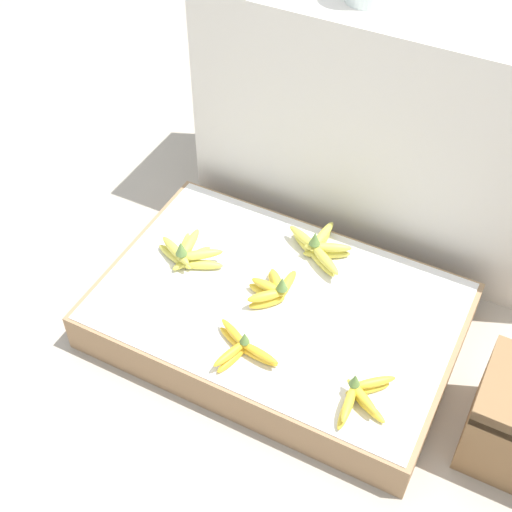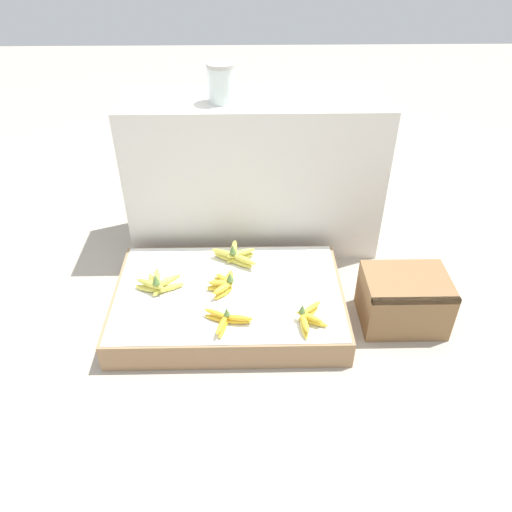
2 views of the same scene
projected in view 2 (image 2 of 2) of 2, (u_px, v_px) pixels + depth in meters
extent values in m
plane|color=#A89E8E|center=(229.00, 312.00, 2.40)|extent=(10.00, 10.00, 0.00)
cube|color=#997551|center=(229.00, 302.00, 2.36)|extent=(1.07, 0.70, 0.14)
cube|color=silver|center=(229.00, 291.00, 2.32)|extent=(1.03, 0.68, 0.00)
cube|color=beige|center=(255.00, 174.00, 2.66)|extent=(1.32, 0.43, 0.83)
cube|color=olive|center=(404.00, 300.00, 2.29)|extent=(0.38, 0.29, 0.25)
cube|color=brown|center=(416.00, 301.00, 2.11)|extent=(0.38, 0.02, 0.02)
ellipsoid|color=gold|center=(218.00, 319.00, 2.15)|extent=(0.13, 0.07, 0.02)
ellipsoid|color=gold|center=(223.00, 328.00, 2.10)|extent=(0.05, 0.13, 0.02)
ellipsoid|color=gold|center=(237.00, 321.00, 2.14)|extent=(0.13, 0.03, 0.02)
ellipsoid|color=gold|center=(217.00, 314.00, 2.14)|extent=(0.12, 0.08, 0.02)
ellipsoid|color=gold|center=(222.00, 324.00, 2.09)|extent=(0.06, 0.13, 0.02)
ellipsoid|color=gold|center=(238.00, 318.00, 2.12)|extent=(0.13, 0.04, 0.02)
cone|color=#5B7F3D|center=(226.00, 311.00, 2.10)|extent=(0.03, 0.03, 0.04)
ellipsoid|color=gold|center=(304.00, 328.00, 2.10)|extent=(0.04, 0.13, 0.03)
ellipsoid|color=gold|center=(314.00, 322.00, 2.13)|extent=(0.12, 0.07, 0.03)
ellipsoid|color=gold|center=(308.00, 314.00, 2.17)|extent=(0.11, 0.10, 0.03)
ellipsoid|color=gold|center=(305.00, 322.00, 2.09)|extent=(0.04, 0.13, 0.03)
ellipsoid|color=gold|center=(309.00, 317.00, 2.12)|extent=(0.12, 0.09, 0.03)
ellipsoid|color=gold|center=(311.00, 308.00, 2.16)|extent=(0.11, 0.10, 0.03)
cone|color=#5B7F3D|center=(302.00, 308.00, 2.11)|extent=(0.03, 0.03, 0.04)
ellipsoid|color=gold|center=(169.00, 288.00, 2.31)|extent=(0.15, 0.09, 0.03)
ellipsoid|color=gold|center=(161.00, 286.00, 2.32)|extent=(0.08, 0.15, 0.03)
ellipsoid|color=gold|center=(154.00, 283.00, 2.34)|extent=(0.09, 0.15, 0.03)
ellipsoid|color=gold|center=(150.00, 289.00, 2.30)|extent=(0.15, 0.07, 0.03)
ellipsoid|color=gold|center=(167.00, 281.00, 2.30)|extent=(0.14, 0.12, 0.03)
ellipsoid|color=gold|center=(157.00, 278.00, 2.32)|extent=(0.05, 0.15, 0.03)
ellipsoid|color=gold|center=(150.00, 284.00, 2.28)|extent=(0.15, 0.09, 0.03)
cone|color=#5B7F3D|center=(156.00, 279.00, 2.25)|extent=(0.04, 0.04, 0.05)
ellipsoid|color=gold|center=(230.00, 281.00, 2.35)|extent=(0.04, 0.11, 0.03)
ellipsoid|color=gold|center=(222.00, 283.00, 2.34)|extent=(0.10, 0.10, 0.03)
ellipsoid|color=gold|center=(219.00, 288.00, 2.31)|extent=(0.11, 0.04, 0.03)
ellipsoid|color=gold|center=(223.00, 293.00, 2.28)|extent=(0.10, 0.10, 0.03)
ellipsoid|color=gold|center=(230.00, 278.00, 2.32)|extent=(0.03, 0.11, 0.03)
ellipsoid|color=gold|center=(224.00, 279.00, 2.31)|extent=(0.10, 0.10, 0.03)
ellipsoid|color=gold|center=(220.00, 283.00, 2.29)|extent=(0.11, 0.04, 0.03)
ellipsoid|color=gold|center=(222.00, 288.00, 2.26)|extent=(0.10, 0.10, 0.03)
cone|color=#5B7F3D|center=(230.00, 277.00, 2.27)|extent=(0.04, 0.04, 0.05)
ellipsoid|color=gold|center=(240.00, 262.00, 2.46)|extent=(0.14, 0.10, 0.03)
ellipsoid|color=gold|center=(241.00, 258.00, 2.49)|extent=(0.15, 0.09, 0.03)
ellipsoid|color=gold|center=(234.00, 253.00, 2.53)|extent=(0.03, 0.15, 0.03)
ellipsoid|color=gold|center=(227.00, 258.00, 2.49)|extent=(0.14, 0.10, 0.03)
ellipsoid|color=gold|center=(243.00, 259.00, 2.44)|extent=(0.14, 0.11, 0.03)
ellipsoid|color=gold|center=(241.00, 253.00, 2.48)|extent=(0.15, 0.09, 0.03)
ellipsoid|color=gold|center=(234.00, 249.00, 2.50)|extent=(0.04, 0.15, 0.03)
ellipsoid|color=gold|center=(225.00, 253.00, 2.47)|extent=(0.15, 0.09, 0.03)
cone|color=#5B7F3D|center=(233.00, 249.00, 2.44)|extent=(0.04, 0.04, 0.05)
cylinder|color=silver|center=(221.00, 85.00, 2.32)|extent=(0.13, 0.13, 0.16)
cylinder|color=#B7B2A8|center=(220.00, 65.00, 2.26)|extent=(0.13, 0.13, 0.02)
cube|color=white|center=(163.00, 94.00, 2.43)|extent=(0.28, 0.21, 0.02)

